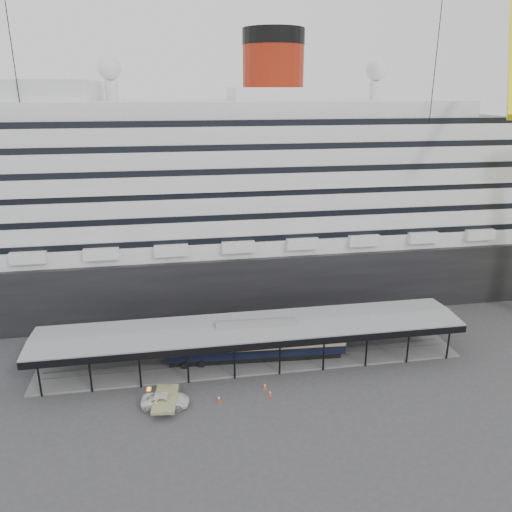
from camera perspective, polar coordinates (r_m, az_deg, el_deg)
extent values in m
plane|color=#363639|center=(64.41, 0.29, -13.98)|extent=(200.00, 200.00, 0.00)
cube|color=black|center=(90.97, -3.20, -0.51)|extent=(130.00, 30.00, 10.00)
cylinder|color=maroon|center=(87.31, 1.96, 20.34)|extent=(10.00, 10.00, 9.00)
cylinder|color=black|center=(87.63, 2.00, 23.77)|extent=(10.10, 10.10, 2.50)
sphere|color=silver|center=(85.97, -16.40, 19.88)|extent=(3.60, 3.60, 3.60)
sphere|color=silver|center=(92.62, 13.65, 19.94)|extent=(3.60, 3.60, 3.60)
cube|color=slate|center=(68.56, -0.45, -11.69)|extent=(56.00, 8.00, 0.24)
cube|color=slate|center=(67.87, -0.35, -11.87)|extent=(54.00, 0.08, 0.10)
cube|color=slate|center=(69.10, -0.55, -11.28)|extent=(54.00, 0.08, 0.10)
cube|color=black|center=(62.57, 0.22, -10.30)|extent=(56.00, 0.18, 0.90)
cube|color=black|center=(70.48, -1.05, -6.82)|extent=(56.00, 0.18, 0.90)
cube|color=slate|center=(66.16, -0.46, -7.90)|extent=(56.00, 9.00, 0.24)
cylinder|color=black|center=(78.57, -24.46, 8.83)|extent=(0.12, 0.12, 47.21)
cylinder|color=black|center=(84.48, 18.74, 10.07)|extent=(0.12, 0.12, 47.21)
imported|color=white|center=(60.37, -10.30, -15.93)|extent=(5.70, 3.14, 1.51)
cube|color=black|center=(68.38, -0.04, -11.29)|extent=(22.93, 3.95, 0.76)
cube|color=black|center=(67.90, -0.04, -10.57)|extent=(24.04, 4.45, 1.20)
cube|color=beige|center=(67.28, -0.04, -9.60)|extent=(24.04, 4.49, 1.41)
cube|color=black|center=(66.85, -0.04, -8.90)|extent=(24.04, 4.45, 0.43)
cube|color=red|center=(60.80, -4.25, -16.22)|extent=(0.48, 0.48, 0.03)
cone|color=red|center=(60.58, -4.26, -15.92)|extent=(0.40, 0.40, 0.76)
cylinder|color=white|center=(60.54, -4.26, -15.86)|extent=(0.24, 0.24, 0.15)
cube|color=#F54A0D|center=(62.82, 1.03, -14.90)|extent=(0.48, 0.48, 0.03)
cone|color=#F54A0D|center=(62.61, 1.03, -14.61)|extent=(0.40, 0.40, 0.76)
cylinder|color=white|center=(62.57, 1.03, -14.55)|extent=(0.24, 0.24, 0.15)
cube|color=#DF490C|center=(61.63, 1.61, -15.64)|extent=(0.39, 0.39, 0.03)
cone|color=#DF490C|center=(61.43, 1.62, -15.37)|extent=(0.33, 0.33, 0.70)
cylinder|color=white|center=(61.39, 1.62, -15.31)|extent=(0.23, 0.23, 0.14)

